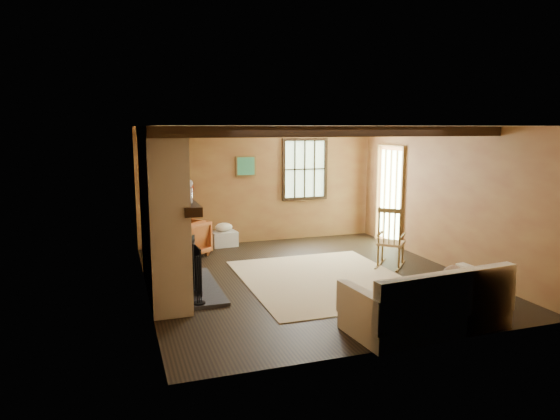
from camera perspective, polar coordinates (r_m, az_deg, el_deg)
name	(u,v)px	position (r m, az deg, el deg)	size (l,w,h in m)	color
ground	(308,277)	(8.11, 3.19, -7.69)	(5.50, 5.50, 0.00)	black
room_envelope	(315,174)	(8.11, 4.08, 4.10)	(5.02, 5.52, 2.44)	olive
fireplace	(164,218)	(7.34, -13.11, -0.88)	(1.02, 2.30, 2.40)	#AA6042
rug	(324,279)	(8.01, 5.07, -7.91)	(2.50, 3.00, 0.01)	beige
rocking_chair	(390,241)	(8.83, 12.52, -3.52)	(0.80, 0.82, 1.05)	tan
sofa	(429,306)	(6.29, 16.65, -10.52)	(2.02, 1.04, 0.79)	white
firewood_pile	(161,247)	(9.88, -13.40, -4.13)	(0.61, 0.11, 0.22)	#523023
laundry_basket	(224,239)	(10.21, -6.42, -3.27)	(0.50, 0.38, 0.30)	silver
basket_pillow	(224,227)	(10.16, -6.45, -1.96)	(0.35, 0.28, 0.18)	white
armchair	(184,239)	(9.43, -10.87, -3.26)	(0.73, 0.75, 0.68)	#BF6026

